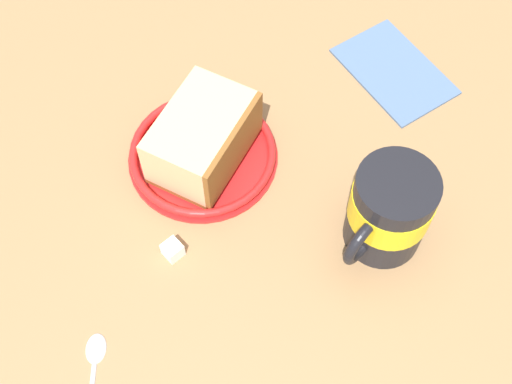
{
  "coord_description": "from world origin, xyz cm",
  "views": [
    {
      "loc": [
        16.16,
        -29.55,
        63.66
      ],
      "look_at": [
        -1.08,
        0.6,
        3.0
      ],
      "focal_mm": 47.75,
      "sensor_mm": 36.0,
      "label": 1
    }
  ],
  "objects": [
    {
      "name": "small_plate",
      "position": [
        -9.2,
        2.99,
        0.78
      ],
      "size": [
        16.56,
        16.56,
        1.57
      ],
      "color": "red",
      "rests_on": "ground_plane"
    },
    {
      "name": "ground_plane",
      "position": [
        0.0,
        0.0,
        -1.99
      ],
      "size": [
        155.1,
        155.1,
        3.99
      ],
      "primitive_type": "cube",
      "color": "#936D47"
    },
    {
      "name": "sugar_cube",
      "position": [
        -5.66,
        -8.44,
        0.91
      ],
      "size": [
        2.29,
        2.29,
        1.81
      ],
      "primitive_type": "cube",
      "rotation": [
        0.0,
        0.0,
        1.25
      ],
      "color": "white",
      "rests_on": "ground_plane"
    },
    {
      "name": "folded_napkin",
      "position": [
        4.21,
        24.75,
        0.3
      ],
      "size": [
        16.5,
        14.38,
        0.6
      ],
      "primitive_type": "cube",
      "rotation": [
        0.0,
        0.0,
        -0.47
      ],
      "color": "slate",
      "rests_on": "ground_plane"
    },
    {
      "name": "cake_slice",
      "position": [
        -8.92,
        3.0,
        4.08
      ],
      "size": [
        8.59,
        12.11,
        6.75
      ],
      "color": "brown",
      "rests_on": "small_plate"
    },
    {
      "name": "tea_mug",
      "position": [
        11.85,
        4.01,
        5.65
      ],
      "size": [
        8.11,
        10.87,
        10.6
      ],
      "color": "black",
      "rests_on": "ground_plane"
    },
    {
      "name": "teaspoon",
      "position": [
        -5.6,
        -22.17,
        0.35
      ],
      "size": [
        7.33,
        11.26,
        0.8
      ],
      "color": "silver",
      "rests_on": "ground_plane"
    }
  ]
}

